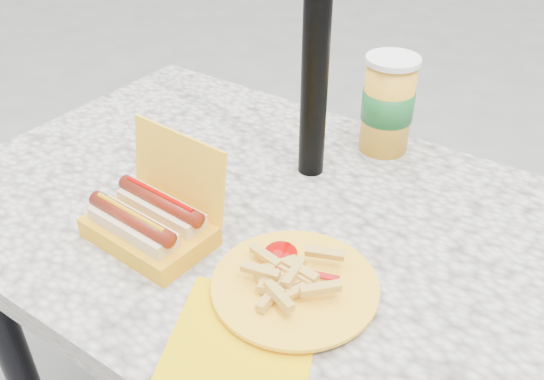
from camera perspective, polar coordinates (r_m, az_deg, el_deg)
The scene contains 4 objects.
picnic_table at distance 1.11m, azimuth -0.73°, elevation -6.40°, with size 1.20×0.80×0.75m.
hotdog_box at distance 0.97m, azimuth -11.91°, elevation -2.98°, with size 0.21×0.17×0.17m.
fries_plate at distance 0.87m, azimuth 1.75°, elevation -9.66°, with size 0.27×0.37×0.05m.
soda_cup at distance 1.20m, azimuth 11.39°, elevation 8.30°, with size 0.11×0.11×0.20m.
Camera 1 is at (0.49, -0.68, 1.37)m, focal length 38.00 mm.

